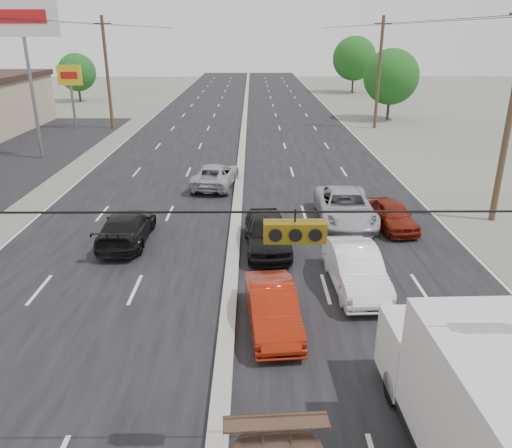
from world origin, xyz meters
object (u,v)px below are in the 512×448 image
Objects in this scene: box_truck at (484,411)px; queue_car_e at (392,215)px; oncoming_near at (126,228)px; tree_right_mid at (391,77)px; red_sedan at (273,309)px; utility_pole_left_c at (107,73)px; pole_sign_far at (70,81)px; queue_car_a at (267,233)px; tree_left_far at (77,72)px; oncoming_far at (215,175)px; tree_right_far at (354,58)px; pole_sign_billboard at (22,28)px; queue_car_c at (345,207)px; queue_car_b at (355,269)px; utility_pole_right_c at (379,73)px; utility_pole_right_b at (510,114)px.

box_truck reaches higher than queue_car_e.
box_truck is 15.91m from oncoming_near.
tree_right_mid is 41.89m from red_sedan.
box_truck is at bearing -105.23° from queue_car_e.
tree_right_mid is (27.50, 5.00, -0.77)m from utility_pole_left_c.
pole_sign_far is 1.34× the size of queue_car_a.
queue_car_e is (29.28, -46.07, -3.07)m from tree_left_far.
utility_pole_left_c is 2.45× the size of red_sedan.
oncoming_near is 9.06m from oncoming_far.
tree_left_far reaches higher than oncoming_near.
oncoming_far is at bearing -109.46° from tree_right_far.
oncoming_far reaches higher than queue_car_e.
tree_right_far is at bearing 54.01° from pole_sign_billboard.
queue_car_a is (23.40, -48.52, -2.95)m from tree_left_far.
tree_left_far is 1.30× the size of oncoming_near.
queue_car_c is at bearing -55.04° from utility_pole_left_c.
pole_sign_billboard is at bearing 130.87° from queue_car_a.
utility_pole_left_c is at bearing 112.17° from box_truck.
pole_sign_far is 24.44m from oncoming_far.
tree_left_far is 53.95m from queue_car_a.
red_sedan is 15.47m from oncoming_far.
queue_car_a is at bearing -164.53° from queue_car_e.
queue_car_c is at bearing -166.58° from oncoming_near.
box_truck is (-9.71, -45.06, -2.65)m from tree_right_mid.
pole_sign_billboard is 28.65m from queue_car_b.
pole_sign_billboard reaches higher than oncoming_near.
box_truck is 1.73× the size of queue_car_e.
tree_right_far is at bearing -109.72° from oncoming_near.
queue_car_b is (26.43, -51.91, -2.96)m from tree_left_far.
tree_right_mid is 1.57× the size of queue_car_b.
oncoming_near is (-20.66, -57.69, -4.28)m from tree_right_far.
utility_pole_right_c is at bearing -96.65° from tree_right_far.
pole_sign_billboard reaches higher than queue_car_b.
oncoming_far is (-8.68, 6.83, 0.03)m from queue_car_e.
oncoming_near is at bearing -179.42° from queue_car_e.
utility_pole_right_c is 32.87m from oncoming_near.
utility_pole_right_b is 17.92m from oncoming_near.
queue_car_c is at bearing 80.32° from queue_car_b.
utility_pole_right_b is 6.95m from queue_car_e.
utility_pole_right_b is 8.48m from queue_car_c.
oncoming_far is (-16.40, -24.24, -3.66)m from tree_right_mid.
oncoming_near is (-9.09, 4.22, -0.07)m from queue_car_b.
tree_right_mid reaches higher than oncoming_far.
utility_pole_left_c is 0.91× the size of pole_sign_billboard.
pole_sign_far is 0.74× the size of tree_right_far.
red_sedan is at bearing -111.16° from queue_car_c.
tree_left_far reaches higher than pole_sign_far.
utility_pole_left_c is 33.02m from queue_car_e.
tree_left_far is 59.34m from red_sedan.
queue_car_b is (3.03, 2.54, 0.08)m from red_sedan.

